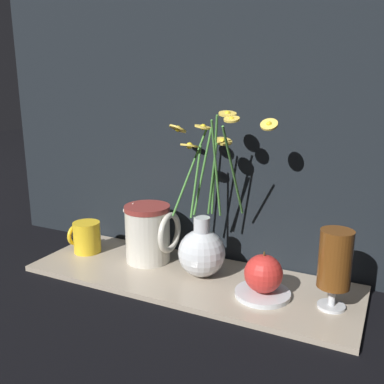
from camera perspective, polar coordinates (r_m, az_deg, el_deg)
The scene contains 9 objects.
ground_plane at distance 1.00m, azimuth -0.37°, elevation -11.71°, with size 6.00×6.00×0.00m, color black.
shelf at distance 1.00m, azimuth -0.37°, elevation -11.40°, with size 0.76×0.26×0.01m.
backdrop_wall at distance 1.04m, azimuth 3.33°, elevation 20.43°, with size 1.26×0.02×1.10m.
vase_with_flowers at distance 0.97m, azimuth 1.39°, elevation -7.11°, with size 0.27×0.15×0.37m.
yellow_mug at distance 1.15m, azimuth -13.94°, elevation -5.84°, with size 0.08×0.07×0.08m.
ceramic_pitcher at distance 1.05m, azimuth -5.77°, elevation -5.20°, with size 0.14×0.11×0.15m.
tea_glass at distance 0.87m, azimuth 18.54°, elevation -8.74°, with size 0.06×0.06×0.16m.
saucer_plate at distance 0.92m, azimuth 9.38°, elevation -13.21°, with size 0.12×0.12×0.01m.
orange_fruit at distance 0.90m, azimuth 9.50°, elevation -10.69°, with size 0.08×0.08×0.09m.
Camera 1 is at (0.40, -0.80, 0.44)m, focal length 40.00 mm.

